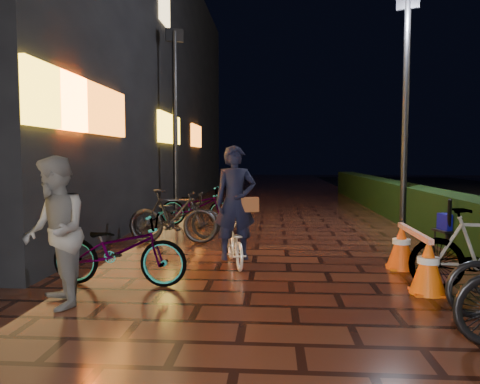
# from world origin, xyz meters

# --- Properties ---
(ground) EXTENTS (80.00, 80.00, 0.00)m
(ground) POSITION_xyz_m (0.00, 0.00, 0.00)
(ground) COLOR #381911
(ground) RESTS_ON ground
(hedge) EXTENTS (0.70, 20.00, 1.00)m
(hedge) POSITION_xyz_m (3.30, 8.00, 0.50)
(hedge) COLOR black
(hedge) RESTS_ON ground
(bystander_person) EXTENTS (1.01, 1.07, 1.75)m
(bystander_person) POSITION_xyz_m (-2.74, -0.20, 0.88)
(bystander_person) COLOR #58585B
(bystander_person) RESTS_ON ground
(storefront_block) EXTENTS (12.09, 22.00, 9.00)m
(storefront_block) POSITION_xyz_m (-9.50, 11.50, 4.50)
(storefront_block) COLOR black
(storefront_block) RESTS_ON ground
(lamp_post_hedge) EXTENTS (0.52, 0.29, 5.56)m
(lamp_post_hedge) POSITION_xyz_m (2.89, 6.17, 3.06)
(lamp_post_hedge) COLOR black
(lamp_post_hedge) RESTS_ON ground
(lamp_post_sf) EXTENTS (0.50, 0.24, 5.26)m
(lamp_post_sf) POSITION_xyz_m (-2.99, 7.66, 2.89)
(lamp_post_sf) COLOR black
(lamp_post_sf) RESTS_ON ground
(cyclist) EXTENTS (0.79, 1.41, 1.91)m
(cyclist) POSITION_xyz_m (-0.85, 2.01, 0.71)
(cyclist) COLOR silver
(cyclist) RESTS_ON ground
(traffic_barrier) EXTENTS (0.47, 1.78, 0.72)m
(traffic_barrier) POSITION_xyz_m (1.73, 1.32, 0.36)
(traffic_barrier) COLOR #F65B0C
(traffic_barrier) RESTS_ON ground
(cart_assembly) EXTENTS (0.62, 0.66, 1.01)m
(cart_assembly) POSITION_xyz_m (2.99, 3.34, 0.52)
(cart_assembly) COLOR black
(cart_assembly) RESTS_ON ground
(parked_bikes_storefront) EXTENTS (2.03, 6.28, 1.09)m
(parked_bikes_storefront) POSITION_xyz_m (-2.25, 3.83, 0.50)
(parked_bikes_storefront) COLOR black
(parked_bikes_storefront) RESTS_ON ground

